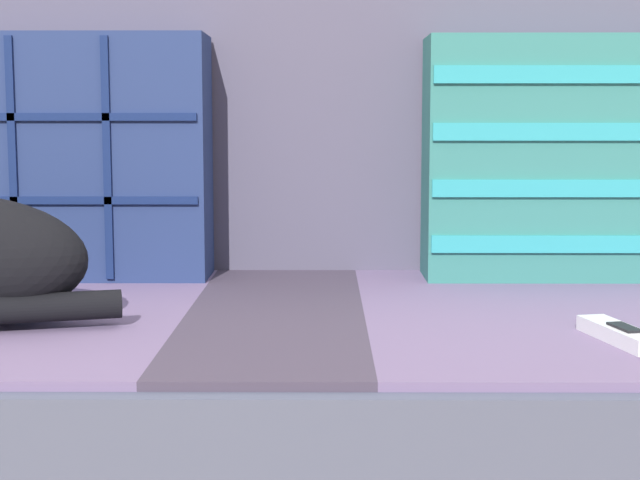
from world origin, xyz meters
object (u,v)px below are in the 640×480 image
throw_pillow_quilted (71,157)px  couch (278,431)px  game_remote_near (623,336)px  throw_pillow_striped (559,158)px

throw_pillow_quilted → couch: bearing=-34.5°
throw_pillow_quilted → game_remote_near: bearing=-32.5°
throw_pillow_quilted → game_remote_near: (0.76, -0.48, -0.19)m
throw_pillow_striped → game_remote_near: throw_pillow_striped is taller
couch → game_remote_near: game_remote_near is taller
throw_pillow_striped → couch: bearing=-151.9°
couch → throw_pillow_striped: 0.63m
throw_pillow_quilted → game_remote_near: 0.92m
couch → throw_pillow_striped: throw_pillow_striped is taller
couch → throw_pillow_striped: (0.45, 0.24, 0.38)m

